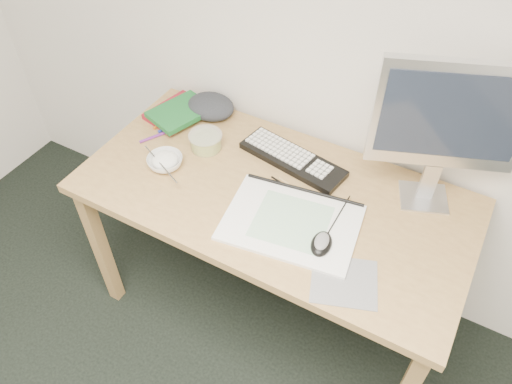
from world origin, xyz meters
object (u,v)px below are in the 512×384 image
Objects in this scene: keyboard at (293,159)px; desk at (273,208)px; monitor at (450,121)px; sketchpad at (291,223)px; rice_bowl at (165,162)px.

desk is at bearing -76.03° from keyboard.
desk is 0.20m from keyboard.
desk is 0.68m from monitor.
sketchpad is at bearing -157.77° from monitor.
desk is at bearing 131.52° from sketchpad.
rice_bowl reaches higher than keyboard.
rice_bowl reaches higher than sketchpad.
monitor is at bearing 19.05° from rice_bowl.
desk is 2.57× the size of monitor.
rice_bowl is (-0.54, 0.03, 0.01)m from sketchpad.
keyboard is at bearing 165.30° from monitor.
keyboard is 0.59m from monitor.
keyboard reaches higher than sketchpad.
rice_bowl reaches higher than desk.
monitor reaches higher than desk.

